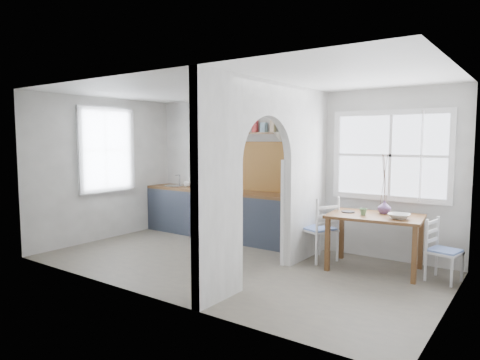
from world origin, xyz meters
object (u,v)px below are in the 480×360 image
Objects in this scene: kettle at (292,190)px; vase at (384,207)px; dining_table at (375,242)px; chair_right at (444,251)px; chair_left at (318,228)px.

vase is at bearing -14.41° from kettle.
dining_table is 0.90m from chair_right.
vase is (0.07, 0.18, 0.49)m from dining_table.
chair_left is 5.15× the size of vase.
chair_left is 1.02m from vase.
vase is at bearing 92.37° from chair_right.
chair_right reaches higher than dining_table.
kettle reaches higher than vase.
chair_right is at bearing -9.78° from vase.
kettle is 1.18× the size of vase.
dining_table is at bearing 104.67° from chair_right.
chair_right is 2.44m from kettle.
dining_table is 6.56× the size of vase.
dining_table is 1.60m from kettle.
chair_left reaches higher than dining_table.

